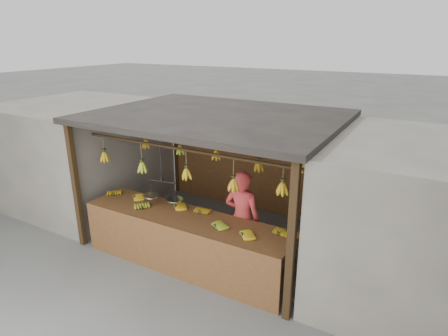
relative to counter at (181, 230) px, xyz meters
The scene contains 9 objects.
ground 1.42m from the counter, 93.03° to the left, with size 80.00×80.00×0.00m, color #5B5B57.
stall 2.00m from the counter, 92.40° to the left, with size 4.30×3.30×2.40m.
neighbor_left 3.89m from the counter, 161.45° to the left, with size 3.00×3.00×2.30m, color slate.
neighbor_right 3.77m from the counter, 19.19° to the left, with size 3.00×3.00×2.30m, color slate.
counter is the anchor object (origin of this frame).
hanging_bananas 1.53m from the counter, 92.55° to the left, with size 3.62×2.25×0.39m.
balance_scale 0.71m from the counter, 156.36° to the left, with size 0.72×0.34×0.93m.
vendor 1.01m from the counter, 38.89° to the left, with size 0.61×0.40×1.67m, color #BF3333.
bag_bundles 3.20m from the counter, 54.00° to the left, with size 0.08×0.26×1.23m.
Camera 1 is at (3.31, -5.57, 3.64)m, focal length 30.00 mm.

